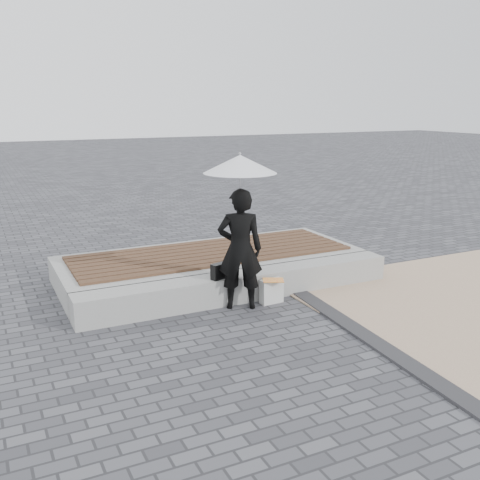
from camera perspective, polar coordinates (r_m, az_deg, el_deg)
name	(u,v)px	position (r m, az deg, el deg)	size (l,w,h in m)	color
ground	(299,338)	(7.09, 6.08, -9.97)	(80.00, 80.00, 0.00)	#4E4F54
edging_band	(372,340)	(7.13, 13.46, -10.02)	(0.25, 5.20, 0.04)	#2D2D30
seating_ledge	(243,286)	(8.32, 0.26, -4.73)	(5.00, 0.45, 0.40)	#9C9C97
timber_platform	(211,265)	(9.36, -2.99, -2.60)	(5.00, 2.00, 0.40)	#A5A5A0
timber_decking	(211,253)	(9.30, -3.01, -1.30)	(4.60, 1.60, 0.04)	brown
woman	(240,249)	(7.77, 0.00, -0.96)	(0.63, 0.41, 1.73)	black
parasol	(240,164)	(7.55, 0.00, 7.83)	(1.01, 1.01, 1.29)	#B3B3B8
handbag	(221,271)	(7.98, -1.94, -3.17)	(0.33, 0.12, 0.23)	black
canvas_tote	(271,291)	(8.16, 3.25, -5.28)	(0.34, 0.14, 0.36)	silver
magazine	(273,280)	(8.06, 3.45, -4.15)	(0.30, 0.22, 0.01)	#FB5432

